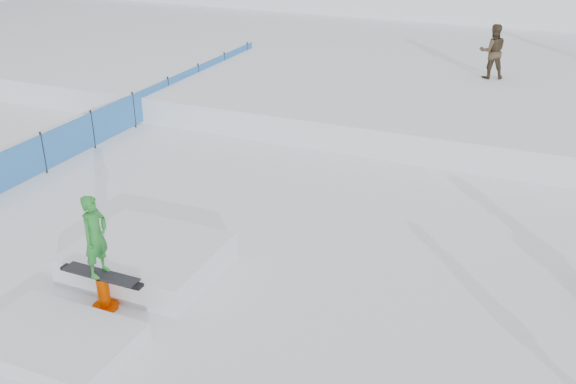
% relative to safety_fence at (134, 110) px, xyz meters
% --- Properties ---
extents(ground, '(120.00, 120.00, 0.00)m').
position_rel_safety_fence_xyz_m(ground, '(6.50, -6.60, -0.55)').
color(ground, white).
extents(snow_midrise, '(50.00, 18.00, 0.80)m').
position_rel_safety_fence_xyz_m(snow_midrise, '(6.50, 9.40, -0.15)').
color(snow_midrise, white).
rests_on(snow_midrise, ground).
extents(safety_fence, '(0.05, 16.00, 1.10)m').
position_rel_safety_fence_xyz_m(safety_fence, '(0.00, 0.00, 0.00)').
color(safety_fence, '#2F70BC').
rests_on(safety_fence, ground).
extents(walker_olive, '(1.04, 0.92, 1.79)m').
position_rel_safety_fence_xyz_m(walker_olive, '(9.38, 7.00, 1.14)').
color(walker_olive, '#413321').
rests_on(walker_olive, snow_midrise).
extents(jib_rail_feature, '(2.60, 4.40, 2.11)m').
position_rel_safety_fence_xyz_m(jib_rail_feature, '(5.05, -7.40, -0.25)').
color(jib_rail_feature, white).
rests_on(jib_rail_feature, ground).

